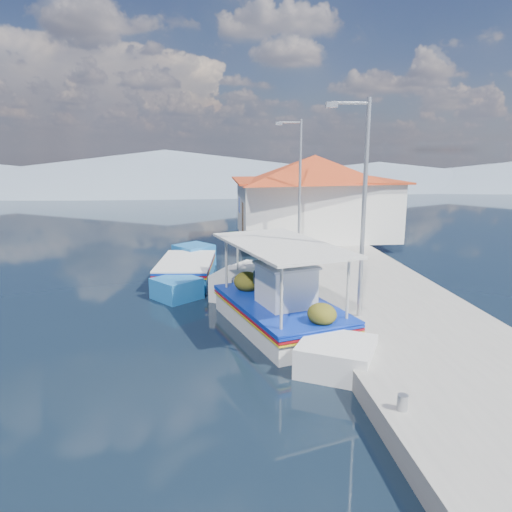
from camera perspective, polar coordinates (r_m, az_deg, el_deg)
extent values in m
plane|color=black|center=(11.74, -7.12, -13.54)|extent=(160.00, 160.00, 0.00)
cube|color=#9F9D95|center=(18.13, 12.19, -3.36)|extent=(5.00, 44.00, 0.50)
cylinder|color=#A5A8AD|center=(9.45, 17.20, -16.47)|extent=(0.20, 0.20, 0.30)
cylinder|color=#A5A8AD|center=(13.77, 9.06, -6.64)|extent=(0.20, 0.20, 0.30)
cylinder|color=#A5A8AD|center=(19.39, 4.51, -0.85)|extent=(0.20, 0.20, 0.30)
cylinder|color=#A5A8AD|center=(25.19, 2.04, 2.32)|extent=(0.20, 0.20, 0.30)
cube|color=silver|center=(14.16, 2.93, -7.70)|extent=(3.70, 5.24, 1.04)
cube|color=silver|center=(17.08, 4.46, -3.68)|extent=(2.34, 2.34, 1.15)
cube|color=silver|center=(11.39, 0.66, -12.93)|extent=(2.27, 2.27, 0.98)
cube|color=#0C2BA0|center=(14.00, 2.95, -5.85)|extent=(3.81, 5.40, 0.07)
cube|color=maroon|center=(14.03, 2.95, -6.19)|extent=(3.81, 5.40, 0.05)
cube|color=gold|center=(14.06, 2.95, -6.49)|extent=(3.81, 5.40, 0.04)
cube|color=#0C2BA0|center=(13.98, 2.96, -5.56)|extent=(3.82, 5.36, 0.05)
cube|color=brown|center=(13.99, 2.96, -5.68)|extent=(3.49, 5.09, 0.05)
cube|color=silver|center=(13.50, 2.78, -3.69)|extent=(1.68, 1.75, 1.20)
cube|color=silver|center=(13.34, 2.81, -1.13)|extent=(1.83, 1.89, 0.07)
cylinder|color=beige|center=(15.80, 0.58, -0.24)|extent=(0.08, 0.08, 1.75)
cylinder|color=beige|center=(15.57, 7.55, -0.54)|extent=(0.08, 0.08, 1.75)
cylinder|color=beige|center=(12.04, -2.92, -4.38)|extent=(0.08, 0.08, 1.75)
cylinder|color=beige|center=(11.74, 6.26, -4.89)|extent=(0.08, 0.08, 1.75)
cube|color=silver|center=(13.54, 3.04, 1.35)|extent=(3.81, 5.27, 0.08)
ellipsoid|color=#454412|center=(15.41, 2.18, -2.73)|extent=(0.83, 0.91, 0.62)
ellipsoid|color=#454412|center=(15.85, 5.22, -2.52)|extent=(0.70, 0.77, 0.52)
ellipsoid|color=#454412|center=(12.03, 2.65, -7.38)|extent=(0.74, 0.82, 0.56)
sphere|color=#FD4108|center=(14.28, 7.72, -1.97)|extent=(0.44, 0.44, 0.44)
cube|color=silver|center=(16.03, 1.73, -5.33)|extent=(2.48, 3.90, 0.93)
cube|color=silver|center=(18.35, 1.84, -2.62)|extent=(1.98, 1.98, 1.03)
cube|color=silver|center=(13.79, 1.60, -8.36)|extent=(1.92, 1.92, 0.88)
cube|color=#0C2BA0|center=(15.90, 1.74, -3.85)|extent=(2.55, 4.01, 0.06)
cube|color=maroon|center=(15.93, 1.74, -4.12)|extent=(2.55, 4.01, 0.05)
cube|color=gold|center=(15.95, 1.74, -4.35)|extent=(2.55, 4.01, 0.04)
cube|color=#1D67AE|center=(15.89, 1.74, -3.61)|extent=(2.57, 3.98, 0.05)
cube|color=brown|center=(15.89, 1.74, -3.71)|extent=(2.31, 3.80, 0.05)
cylinder|color=beige|center=(17.21, -0.78, 0.26)|extent=(0.07, 0.07, 1.57)
cylinder|color=beige|center=(17.19, 4.45, 0.21)|extent=(0.07, 0.07, 1.57)
cylinder|color=beige|center=(14.24, -1.48, -2.38)|extent=(0.07, 0.07, 1.57)
cylinder|color=beige|center=(14.22, 4.85, -2.44)|extent=(0.07, 0.07, 1.57)
cube|color=#0C401B|center=(15.53, 1.78, 1.85)|extent=(2.58, 3.91, 0.07)
cube|color=#1D67AE|center=(19.40, -8.37, -2.18)|extent=(2.35, 3.94, 1.05)
cube|color=#1D67AE|center=(21.81, -8.80, -0.19)|extent=(2.01, 2.01, 1.16)
cube|color=#1D67AE|center=(17.06, -7.85, -4.23)|extent=(1.95, 1.95, 0.99)
cube|color=#0C2BA0|center=(19.28, -8.41, -0.79)|extent=(2.42, 4.06, 0.07)
cube|color=maroon|center=(19.30, -8.41, -1.04)|extent=(2.42, 4.06, 0.06)
cube|color=gold|center=(19.32, -8.40, -1.26)|extent=(2.42, 4.06, 0.04)
cube|color=silver|center=(19.26, -8.42, -0.56)|extent=(2.44, 4.02, 0.06)
cube|color=brown|center=(19.27, -8.42, -0.66)|extent=(2.19, 3.85, 0.06)
cube|color=white|center=(26.40, 6.95, 5.67)|extent=(8.00, 6.00, 3.00)
cube|color=#B93919|center=(26.26, 7.04, 9.03)|extent=(8.64, 6.48, 0.10)
pyramid|color=#B93919|center=(26.22, 7.08, 10.45)|extent=(10.49, 10.49, 1.40)
cube|color=brown|center=(24.88, -1.56, 4.18)|extent=(0.06, 1.00, 2.00)
cube|color=#0C2BA0|center=(27.28, -1.98, 6.19)|extent=(0.06, 1.20, 0.90)
cylinder|color=#A5A8AD|center=(13.35, 12.82, 5.19)|extent=(0.12, 0.12, 6.00)
cylinder|color=#A5A8AD|center=(13.15, 11.28, 17.60)|extent=(1.00, 0.08, 0.08)
cube|color=#A5A8AD|center=(13.01, 9.07, 17.52)|extent=(0.30, 0.14, 0.14)
cylinder|color=#A5A8AD|center=(22.02, 5.28, 8.26)|extent=(0.12, 0.12, 6.00)
cylinder|color=#A5A8AD|center=(21.90, 4.10, 15.72)|extent=(1.00, 0.08, 0.08)
cube|color=#A5A8AD|center=(21.82, 2.76, 15.62)|extent=(0.30, 0.14, 0.14)
cone|color=slate|center=(66.80, -10.75, 10.09)|extent=(96.00, 96.00, 5.50)
cone|color=slate|center=(71.06, 14.51, 9.37)|extent=(76.80, 76.80, 3.80)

